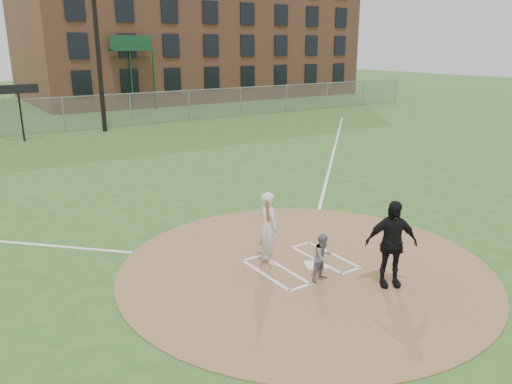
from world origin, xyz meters
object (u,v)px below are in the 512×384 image
home_plate (315,265)px  batter_at_plate (268,228)px  catcher (323,257)px  umpire (391,244)px

home_plate → batter_at_plate: size_ratio=0.26×
home_plate → batter_at_plate: bearing=137.8°
catcher → umpire: umpire is taller
home_plate → batter_at_plate: batter_at_plate is taller
home_plate → catcher: 0.87m
catcher → home_plate: bearing=53.1°
home_plate → umpire: 1.93m
catcher → batter_at_plate: bearing=100.3°
umpire → batter_at_plate: 2.73m
catcher → umpire: 1.43m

